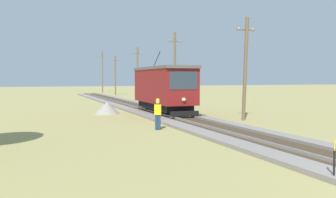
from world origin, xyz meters
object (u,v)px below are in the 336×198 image
utility_pole_near_tram (245,68)px  utility_pole_distant (115,75)px  trackside_signal_marker (334,158)px  gravel_pile (107,108)px  red_tram (164,87)px  utility_pole_far (137,73)px  track_worker (158,113)px  utility_pole_horizon (102,72)px  utility_pole_mid (175,69)px

utility_pole_near_tram → utility_pole_distant: 41.02m
trackside_signal_marker → gravel_pile: 21.62m
red_tram → utility_pole_distant: utility_pole_distant is taller
utility_pole_far → track_worker: bearing=-103.7°
red_tram → utility_pole_horizon: utility_pole_horizon is taller
utility_pole_mid → trackside_signal_marker: size_ratio=6.45×
utility_pole_distant → trackside_signal_marker: size_ratio=5.86×
red_tram → gravel_pile: bearing=148.4°
utility_pole_distant → trackside_signal_marker: (-5.79, -54.54, -2.89)m
utility_pole_horizon → trackside_signal_marker: utility_pole_horizon is taller
utility_pole_horizon → utility_pole_distant: bearing=-90.0°
utility_pole_near_tram → utility_pole_horizon: size_ratio=0.83×
utility_pole_mid → utility_pole_far: utility_pole_mid is taller
utility_pole_far → utility_pole_near_tram: bearing=-90.0°
utility_pole_distant → utility_pole_horizon: size_ratio=0.81×
gravel_pile → track_worker: bearing=-84.9°
utility_pole_far → trackside_signal_marker: 40.96m
utility_pole_mid → utility_pole_far: (-0.00, 13.92, -0.17)m
red_tram → utility_pole_near_tram: size_ratio=1.21×
red_tram → utility_pole_horizon: size_ratio=1.01×
utility_pole_distant → utility_pole_horizon: bearing=90.0°
red_tram → utility_pole_far: 21.83m
utility_pole_near_tram → utility_pole_far: 26.91m
trackside_signal_marker → track_worker: (-1.30, 11.38, 0.32)m
utility_pole_far → gravel_pile: bearing=-112.9°
utility_pole_horizon → track_worker: 56.05m
utility_pole_far → utility_pole_distant: utility_pole_far is taller
gravel_pile → utility_pole_far: bearing=67.1°
red_tram → utility_pole_horizon: 48.07m
gravel_pile → track_worker: track_worker is taller
track_worker → utility_pole_near_tram: bearing=-48.2°
utility_pole_horizon → trackside_signal_marker: bearing=-94.9°
utility_pole_far → utility_pole_distant: 14.11m
red_tram → utility_pole_mid: (3.95, 7.50, 1.71)m
utility_pole_mid → utility_pole_horizon: size_ratio=0.90×
utility_pole_far → utility_pole_distant: (0.00, 14.11, -0.18)m
utility_pole_horizon → gravel_pile: 46.23m
red_tram → utility_pole_horizon: (3.95, 47.86, 2.15)m
gravel_pile → utility_pole_mid: bearing=32.1°
utility_pole_far → track_worker: utility_pole_far is taller
utility_pole_near_tram → utility_pole_distant: (0.00, 41.02, -0.07)m
trackside_signal_marker → gravel_pile: trackside_signal_marker is taller
trackside_signal_marker → red_tram: bearing=84.5°
utility_pole_near_tram → trackside_signal_marker: utility_pole_near_tram is taller
utility_pole_near_tram → trackside_signal_marker: (-5.79, -13.52, -2.96)m
trackside_signal_marker → utility_pole_distant: bearing=83.9°
red_tram → gravel_pile: (-4.04, 2.49, -1.70)m
red_tram → track_worker: size_ratio=4.79×
utility_pole_near_tram → trackside_signal_marker: size_ratio=5.98×
utility_pole_horizon → gravel_pile: utility_pole_horizon is taller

